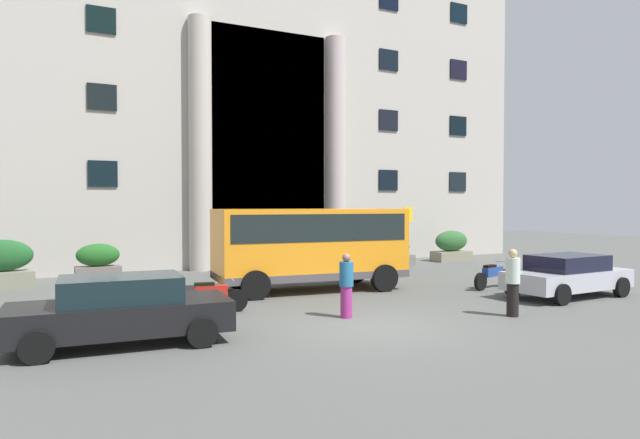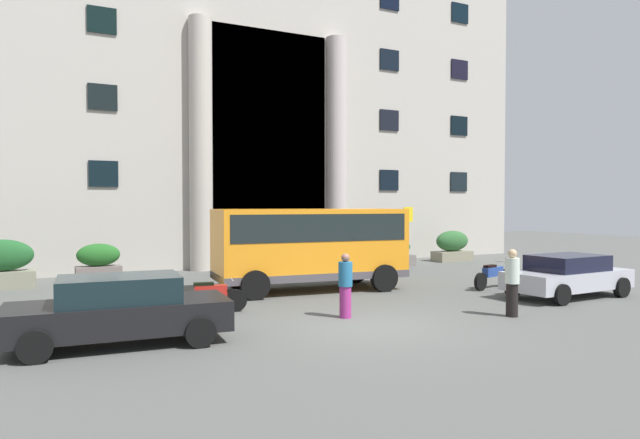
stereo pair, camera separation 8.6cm
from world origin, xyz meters
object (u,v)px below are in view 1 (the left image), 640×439
scooter_by_planter (492,275)px  motorcycle_near_kerb (210,296)px  pedestrian_woman_dark_dress (346,285)px  pedestrian_woman_with_bag (513,282)px  orange_minibus (310,242)px  hedge_planter_west (390,253)px  bus_stop_sign (407,233)px  hedge_planter_far_east (451,246)px  parked_sedan_second (121,310)px  hedge_planter_far_west (98,264)px  hedge_planter_entrance_right (0,265)px  parked_coupe_end (567,275)px  hedge_planter_entrance_left (310,252)px

scooter_by_planter → motorcycle_near_kerb: size_ratio=1.06×
pedestrian_woman_dark_dress → pedestrian_woman_with_bag: bearing=-35.8°
orange_minibus → hedge_planter_west: 8.24m
motorcycle_near_kerb → scooter_by_planter: bearing=9.6°
bus_stop_sign → hedge_planter_west: size_ratio=1.26×
scooter_by_planter → pedestrian_woman_dark_dress: (-6.88, -2.00, 0.37)m
pedestrian_woman_dark_dress → hedge_planter_west: bearing=39.4°
hedge_planter_far_east → parked_sedan_second: bearing=-149.5°
parked_sedan_second → orange_minibus: bearing=39.6°
pedestrian_woman_with_bag → pedestrian_woman_dark_dress: pedestrian_woman_with_bag is taller
pedestrian_woman_dark_dress → bus_stop_sign: bearing=33.1°
orange_minibus → scooter_by_planter: orange_minibus is taller
hedge_planter_far_east → scooter_by_planter: 9.25m
bus_stop_sign → pedestrian_woman_with_bag: bus_stop_sign is taller
parked_sedan_second → scooter_by_planter: size_ratio=2.21×
hedge_planter_far_west → pedestrian_woman_with_bag: pedestrian_woman_with_bag is taller
hedge_planter_west → pedestrian_woman_dark_dress: size_ratio=1.34×
orange_minibus → bus_stop_sign: (5.26, 1.79, 0.08)m
hedge_planter_far_west → hedge_planter_west: 12.72m
bus_stop_sign → hedge_planter_west: 3.54m
hedge_planter_entrance_right → pedestrian_woman_dark_dress: bearing=-49.3°
hedge_planter_far_east → pedestrian_woman_with_bag: pedestrian_woman_with_bag is taller
hedge_planter_far_east → pedestrian_woman_dark_dress: (-11.75, -9.86, 0.08)m
parked_coupe_end → pedestrian_woman_with_bag: 4.09m
orange_minibus → hedge_planter_west: size_ratio=2.94×
parked_coupe_end → pedestrian_woman_dark_dress: pedestrian_woman_dark_dress is taller
hedge_planter_entrance_left → parked_coupe_end: size_ratio=0.39×
orange_minibus → bus_stop_sign: 5.55m
orange_minibus → pedestrian_woman_with_bag: (2.75, -6.26, -0.75)m
hedge_planter_entrance_left → pedestrian_woman_with_bag: size_ratio=0.95×
hedge_planter_entrance_left → parked_sedan_second: 13.21m
hedge_planter_far_east → motorcycle_near_kerb: (-14.69, -7.69, -0.29)m
hedge_planter_far_east → scooter_by_planter: hedge_planter_far_east is taller
hedge_planter_far_east → parked_sedan_second: (-17.24, -10.14, -0.02)m
hedge_planter_entrance_left → parked_sedan_second: bearing=-133.1°
bus_stop_sign → scooter_by_planter: size_ratio=1.36×
parked_sedan_second → parked_coupe_end: parked_sedan_second is taller
hedge_planter_entrance_right → motorcycle_near_kerb: bearing=-54.6°
hedge_planter_west → parked_sedan_second: bearing=-143.9°
bus_stop_sign → parked_sedan_second: bearing=-151.3°
bus_stop_sign → hedge_planter_far_east: (5.34, 3.61, -0.97)m
hedge_planter_entrance_right → hedge_planter_far_west: bearing=2.5°
scooter_by_planter → pedestrian_woman_with_bag: size_ratio=1.17×
hedge_planter_far_east → parked_sedan_second: size_ratio=0.45×
hedge_planter_entrance_right → hedge_planter_far_east: 19.88m
hedge_planter_west → orange_minibus: bearing=-143.2°
hedge_planter_entrance_left → hedge_planter_west: size_ratio=0.75×
pedestrian_woman_dark_dress → orange_minibus: bearing=64.3°
orange_minibus → hedge_planter_entrance_left: 5.52m
bus_stop_sign → hedge_planter_entrance_right: size_ratio=1.31×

